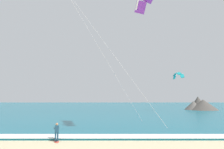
{
  "coord_description": "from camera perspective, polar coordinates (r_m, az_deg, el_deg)",
  "views": [
    {
      "loc": [
        6.59,
        -7.41,
        4.11
      ],
      "look_at": [
        6.59,
        16.86,
        6.64
      ],
      "focal_mm": 33.84,
      "sensor_mm": 36.0,
      "label": 1
    }
  ],
  "objects": [
    {
      "name": "sea",
      "position": [
        80.64,
        -4.75,
        -8.79
      ],
      "size": [
        200.0,
        120.0,
        0.2
      ],
      "primitive_type": "cube",
      "color": "#146075",
      "rests_on": "ground"
    },
    {
      "name": "surf_foam",
      "position": [
        22.61,
        -17.62,
        -15.59
      ],
      "size": [
        200.0,
        2.18,
        0.04
      ],
      "primitive_type": "cube",
      "color": "white",
      "rests_on": "sea"
    },
    {
      "name": "surfboard",
      "position": [
        20.81,
        -14.78,
        -17.08
      ],
      "size": [
        0.88,
        1.47,
        0.09
      ],
      "color": "#E04C38",
      "rests_on": "ground"
    },
    {
      "name": "kitesurfer",
      "position": [
        20.67,
        -14.71,
        -14.59
      ],
      "size": [
        0.64,
        0.63,
        1.69
      ],
      "color": "#143347",
      "rests_on": "ground"
    },
    {
      "name": "kite_distant",
      "position": [
        58.25,
        17.29,
        -0.09
      ],
      "size": [
        1.94,
        4.92,
        1.8
      ],
      "color": "teal"
    },
    {
      "name": "headland_right",
      "position": [
        68.55,
        22.63,
        -7.62
      ],
      "size": [
        9.8,
        9.87,
        4.14
      ],
      "color": "#56514C",
      "rests_on": "ground"
    }
  ]
}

